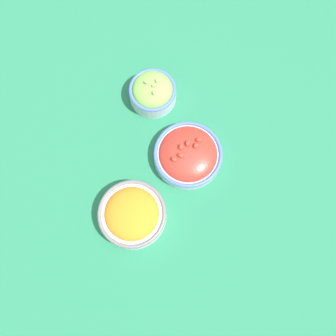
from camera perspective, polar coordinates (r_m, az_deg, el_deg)
name	(u,v)px	position (r m, az deg, el deg)	size (l,w,h in m)	color
ground_plane	(168,171)	(1.12, 0.00, -0.40)	(3.00, 3.00, 0.00)	#23704C
bowl_cherry_tomatoes	(188,155)	(1.11, 3.06, 2.06)	(0.21, 0.21, 0.08)	#B2C1CC
bowl_carrots	(132,214)	(1.07, -5.47, -7.03)	(0.19, 0.19, 0.08)	white
bowl_lettuce	(153,92)	(1.17, -2.35, 11.52)	(0.15, 0.15, 0.10)	#B2C1CC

